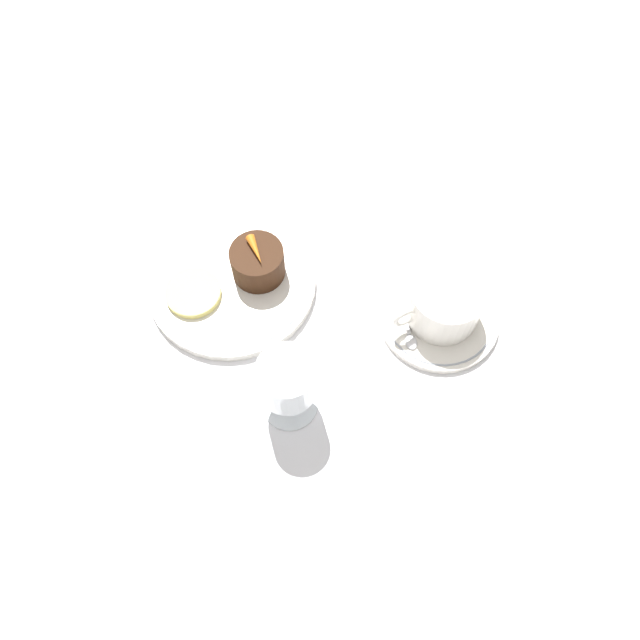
% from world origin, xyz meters
% --- Properties ---
extents(ground_plane, '(3.00, 3.00, 0.00)m').
position_xyz_m(ground_plane, '(0.00, 0.00, 0.00)').
color(ground_plane, white).
extents(dinner_plate, '(0.23, 0.23, 0.01)m').
position_xyz_m(dinner_plate, '(0.00, -0.04, 0.01)').
color(dinner_plate, white).
rests_on(dinner_plate, ground_plane).
extents(saucer, '(0.16, 0.16, 0.01)m').
position_xyz_m(saucer, '(-0.23, 0.12, 0.01)').
color(saucer, white).
rests_on(saucer, ground_plane).
extents(coffee_cup, '(0.12, 0.10, 0.06)m').
position_xyz_m(coffee_cup, '(-0.24, 0.12, 0.04)').
color(coffee_cup, white).
rests_on(coffee_cup, saucer).
extents(spoon, '(0.03, 0.10, 0.00)m').
position_xyz_m(spoon, '(-0.19, 0.11, 0.01)').
color(spoon, silver).
rests_on(spoon, saucer).
extents(wine_glass, '(0.07, 0.07, 0.11)m').
position_xyz_m(wine_glass, '(-0.01, 0.15, 0.07)').
color(wine_glass, silver).
rests_on(wine_glass, ground_plane).
extents(fork, '(0.03, 0.18, 0.01)m').
position_xyz_m(fork, '(-0.18, -0.01, 0.00)').
color(fork, silver).
rests_on(fork, ground_plane).
extents(dessert_cake, '(0.07, 0.07, 0.05)m').
position_xyz_m(dessert_cake, '(-0.04, -0.04, 0.04)').
color(dessert_cake, '#381E0F').
rests_on(dessert_cake, dinner_plate).
extents(carrot_garnish, '(0.01, 0.04, 0.01)m').
position_xyz_m(carrot_garnish, '(-0.04, -0.04, 0.07)').
color(carrot_garnish, orange).
rests_on(carrot_garnish, dessert_cake).
extents(pineapple_slice, '(0.07, 0.07, 0.01)m').
position_xyz_m(pineapple_slice, '(0.05, -0.04, 0.02)').
color(pineapple_slice, '#EFE075').
rests_on(pineapple_slice, dinner_plate).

